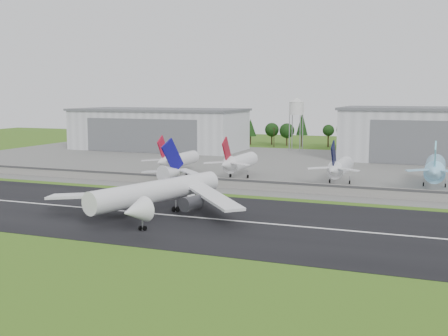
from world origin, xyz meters
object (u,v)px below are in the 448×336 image
at_px(parked_jet_red_a, 177,160).
at_px(parked_jet_red_b, 238,162).
at_px(main_airliner, 157,196).
at_px(parked_jet_skyblue, 435,168).
at_px(parked_jet_navy, 339,168).

height_order(parked_jet_red_a, parked_jet_red_b, parked_jet_red_b).
distance_m(main_airliner, parked_jet_skyblue, 98.70).
bearing_deg(parked_jet_red_b, parked_jet_skyblue, 4.19).
distance_m(parked_jet_red_a, parked_jet_skyblue, 94.44).
relative_size(parked_jet_red_a, parked_jet_red_b, 1.00).
height_order(main_airliner, parked_jet_red_b, main_airliner).
height_order(parked_jet_navy, parked_jet_skyblue, parked_jet_skyblue).
distance_m(main_airliner, parked_jet_red_a, 72.14).
height_order(parked_jet_red_b, parked_jet_skyblue, parked_jet_skyblue).
relative_size(parked_jet_red_b, parked_jet_skyblue, 0.84).
height_order(parked_jet_red_a, parked_jet_navy, parked_jet_navy).
bearing_deg(parked_jet_skyblue, parked_jet_red_a, -176.91).
xyz_separation_m(parked_jet_navy, parked_jet_skyblue, (31.29, 5.08, 0.55)).
bearing_deg(parked_jet_red_a, main_airliner, -68.14).
bearing_deg(parked_jet_red_a, parked_jet_red_b, 0.08).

